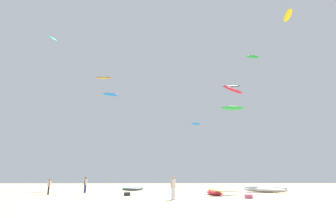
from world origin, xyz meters
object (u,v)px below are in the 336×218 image
gear_bag (249,196)px  kite_aloft_4 (253,57)px  person_left (49,185)px  cooler_box (127,194)px  person_midground (85,184)px  kite_aloft_3 (288,15)px  kite_aloft_2 (196,124)px  person_foreground (173,186)px  kite_grounded_near (215,193)px  kite_aloft_1 (110,95)px  kite_aloft_5 (103,78)px  kite_aloft_6 (52,38)px  kite_aloft_0 (233,108)px  kite_grounded_mid (133,189)px  kite_grounded_far (265,190)px  kite_aloft_7 (232,86)px  kite_aloft_8 (233,90)px

gear_bag → kite_aloft_4: (12.72, 29.26, 26.99)m
person_left → cooler_box: person_left is taller
person_midground → kite_aloft_3: (29.26, 6.66, 26.61)m
kite_aloft_2 → person_left: bearing=-123.9°
kite_aloft_3 → person_foreground: bearing=-141.1°
cooler_box → kite_aloft_3: kite_aloft_3 is taller
kite_grounded_near → kite_aloft_1: bearing=129.9°
person_foreground → kite_aloft_3: bearing=78.4°
cooler_box → kite_aloft_4: kite_aloft_4 is taller
cooler_box → kite_aloft_5: kite_aloft_5 is taller
kite_aloft_4 → kite_aloft_5: kite_aloft_4 is taller
kite_aloft_6 → kite_aloft_0: bearing=9.7°
kite_aloft_2 → kite_aloft_4: size_ratio=0.80×
person_left → person_foreground: bearing=-48.2°
kite_grounded_mid → kite_aloft_0: (15.79, 7.46, 12.95)m
kite_aloft_1 → kite_aloft_4: kite_aloft_4 is taller
person_foreground → kite_aloft_3: kite_aloft_3 is taller
kite_aloft_3 → kite_aloft_5: kite_aloft_3 is taller
person_left → kite_aloft_0: (23.30, 15.36, 12.23)m
kite_aloft_0 → kite_aloft_3: kite_aloft_3 is taller
kite_aloft_2 → cooler_box: bearing=-109.9°
kite_grounded_far → kite_aloft_6: 37.68m
kite_aloft_7 → kite_grounded_far: bearing=-99.7°
person_left → kite_aloft_8: 26.96m
kite_aloft_5 → kite_aloft_0: bearing=-28.5°
cooler_box → kite_aloft_7: kite_aloft_7 is taller
kite_grounded_mid → kite_aloft_4: kite_aloft_4 is taller
kite_aloft_1 → kite_aloft_2: (16.42, 11.80, -2.70)m
kite_aloft_8 → person_left: bearing=-157.7°
kite_grounded_far → cooler_box: size_ratio=8.73×
person_midground → cooler_box: bearing=147.9°
kite_aloft_4 → kite_aloft_6: (-37.28, -13.88, -4.13)m
kite_grounded_near → kite_aloft_8: (5.40, 9.79, 13.94)m
kite_aloft_1 → kite_grounded_mid: bearing=-56.7°
kite_grounded_far → kite_aloft_2: 27.82m
cooler_box → kite_aloft_4: bearing=48.4°
person_foreground → kite_aloft_8: bearing=96.9°
cooler_box → kite_aloft_7: bearing=58.0°
kite_grounded_far → kite_aloft_3: size_ratio=1.28×
kite_aloft_3 → kite_aloft_8: bearing=-174.6°
cooler_box → kite_aloft_4: (23.00, 25.88, 26.99)m
kite_grounded_near → kite_aloft_4: bearing=59.7°
kite_grounded_mid → kite_aloft_4: size_ratio=1.01×
kite_aloft_2 → kite_aloft_7: 12.87m
kite_aloft_7 → kite_aloft_3: bearing=-77.0°
gear_bag → kite_aloft_0: 24.74m
kite_grounded_near → kite_aloft_6: (-22.62, 11.18, 22.79)m
cooler_box → person_midground: bearing=137.1°
person_midground → cooler_box: (5.31, -4.93, -0.83)m
kite_aloft_2 → kite_aloft_3: (13.29, -17.90, 14.73)m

